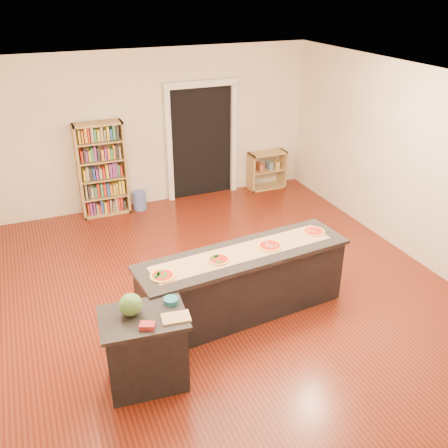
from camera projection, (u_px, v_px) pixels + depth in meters
name	position (u px, v px, depth m)	size (l,w,h in m)	color
room	(230.00, 201.00, 6.09)	(6.00, 7.00, 2.80)	#F1E6CB
doorway	(202.00, 135.00, 9.36)	(1.40, 0.09, 2.21)	black
kitchen_island	(243.00, 283.00, 6.20)	(2.67, 0.72, 0.88)	black
side_counter	(146.00, 350.00, 5.12)	(0.86, 0.63, 0.85)	black
bookshelf	(102.00, 170.00, 8.72)	(0.84, 0.30, 1.67)	tan
low_shelf	(267.00, 170.00, 10.03)	(0.75, 0.32, 0.75)	tan
waste_bin	(140.00, 200.00, 9.18)	(0.24, 0.24, 0.35)	#5269B6
kraft_paper	(243.00, 252.00, 6.02)	(2.32, 0.42, 0.00)	#9B7050
watermelon	(131.00, 305.00, 4.91)	(0.23, 0.23, 0.23)	#144214
cutting_board	(176.00, 318.00, 4.89)	(0.28, 0.19, 0.02)	tan
package_red	(147.00, 326.00, 4.75)	(0.14, 0.10, 0.05)	maroon
package_teal	(171.00, 301.00, 5.11)	(0.16, 0.16, 0.06)	#195966
pizza_a	(163.00, 276.00, 5.52)	(0.30, 0.30, 0.02)	tan
pizza_b	(219.00, 260.00, 5.83)	(0.25, 0.25, 0.02)	tan
pizza_c	(270.00, 246.00, 6.13)	(0.29, 0.29, 0.02)	tan
pizza_d	(314.00, 231.00, 6.48)	(0.27, 0.27, 0.02)	tan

